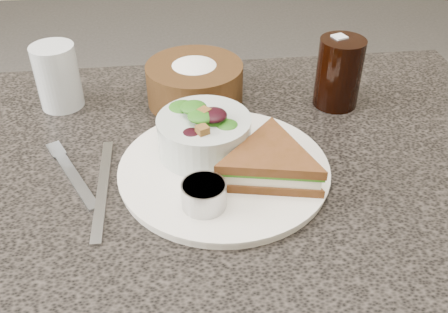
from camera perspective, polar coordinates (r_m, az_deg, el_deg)
dinner_plate at (r=0.71m, az=0.00°, el=-1.53°), size 0.29×0.29×0.01m
sandwich at (r=0.68m, az=5.29°, el=-0.80°), size 0.20×0.20×0.04m
salad_bowl at (r=0.71m, az=-2.30°, el=3.17°), size 0.18×0.18×0.08m
dressing_ramekin at (r=0.63m, az=-2.30°, el=-4.43°), size 0.07×0.07×0.03m
orange_wedge at (r=0.77m, az=-1.07°, el=3.96°), size 0.09×0.09×0.03m
fork at (r=0.73m, az=-16.76°, el=-2.27°), size 0.08×0.15×0.00m
knife at (r=0.71m, az=-13.68°, el=-3.47°), size 0.02×0.22×0.00m
bread_basket at (r=0.86m, az=-3.39°, el=9.08°), size 0.21×0.21×0.09m
cola_glass at (r=0.87m, az=13.03°, el=9.66°), size 0.09×0.09×0.13m
water_glass at (r=0.89m, az=-18.49°, el=8.65°), size 0.08×0.08×0.11m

